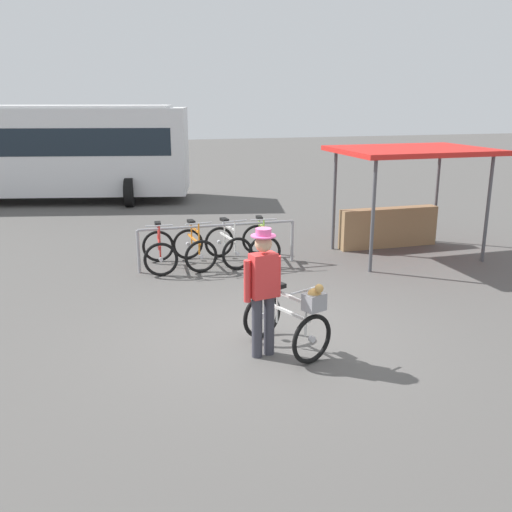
% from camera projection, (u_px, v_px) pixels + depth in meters
% --- Properties ---
extents(ground_plane, '(80.00, 80.00, 0.00)m').
position_uv_depth(ground_plane, '(266.00, 337.00, 8.03)').
color(ground_plane, '#514F4C').
extents(bike_rack_rail, '(3.21, 0.08, 0.88)m').
position_uv_depth(bike_rack_rail, '(218.00, 235.00, 11.24)').
color(bike_rack_rail, '#99999E').
rests_on(bike_rack_rail, ground).
extents(racked_bike_red, '(0.73, 1.14, 0.97)m').
position_uv_depth(racked_bike_red, '(159.00, 251.00, 11.19)').
color(racked_bike_red, black).
rests_on(racked_bike_red, ground).
extents(racked_bike_orange, '(0.75, 1.16, 0.98)m').
position_uv_depth(racked_bike_orange, '(194.00, 248.00, 11.37)').
color(racked_bike_orange, black).
rests_on(racked_bike_orange, ground).
extents(racked_bike_white, '(0.81, 1.17, 0.97)m').
position_uv_depth(racked_bike_white, '(228.00, 246.00, 11.55)').
color(racked_bike_white, black).
rests_on(racked_bike_white, ground).
extents(racked_bike_lime, '(0.79, 1.16, 0.97)m').
position_uv_depth(racked_bike_lime, '(261.00, 244.00, 11.73)').
color(racked_bike_lime, black).
rests_on(racked_bike_lime, ground).
extents(featured_bicycle, '(1.01, 1.26, 1.09)m').
position_uv_depth(featured_bicycle, '(292.00, 319.00, 7.42)').
color(featured_bicycle, black).
rests_on(featured_bicycle, ground).
extents(person_with_featured_bike, '(0.52, 0.32, 1.72)m').
position_uv_depth(person_with_featured_bike, '(263.00, 287.00, 7.23)').
color(person_with_featured_bike, '#383842').
rests_on(person_with_featured_bike, ground).
extents(bus_distant, '(10.30, 4.77, 3.08)m').
position_uv_depth(bus_distant, '(32.00, 148.00, 18.26)').
color(bus_distant, silver).
rests_on(bus_distant, ground).
extents(market_stall, '(3.11, 2.32, 2.30)m').
position_uv_depth(market_stall, '(401.00, 189.00, 12.20)').
color(market_stall, '#4C4C51').
rests_on(market_stall, ground).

